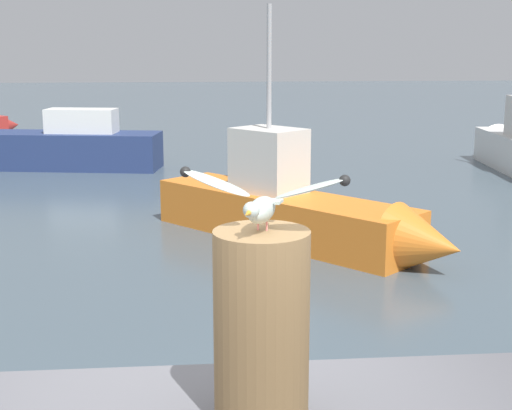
% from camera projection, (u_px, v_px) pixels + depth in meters
% --- Properties ---
extents(mooring_post, '(0.39, 0.39, 0.81)m').
position_uv_depth(mooring_post, '(261.00, 328.00, 3.00)').
color(mooring_post, brown).
rests_on(mooring_post, harbor_quay).
extents(seagull, '(0.66, 0.39, 0.24)m').
position_uv_depth(seagull, '(261.00, 200.00, 2.88)').
color(seagull, '#C66860').
rests_on(seagull, mooring_post).
extents(boat_orange, '(4.58, 4.99, 3.89)m').
position_uv_depth(boat_orange, '(303.00, 212.00, 11.90)').
color(boat_orange, orange).
rests_on(boat_orange, ground_plane).
extents(boat_navy, '(6.06, 2.21, 1.61)m').
position_uv_depth(boat_navy, '(44.00, 147.00, 19.15)').
color(boat_navy, navy).
rests_on(boat_navy, ground_plane).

